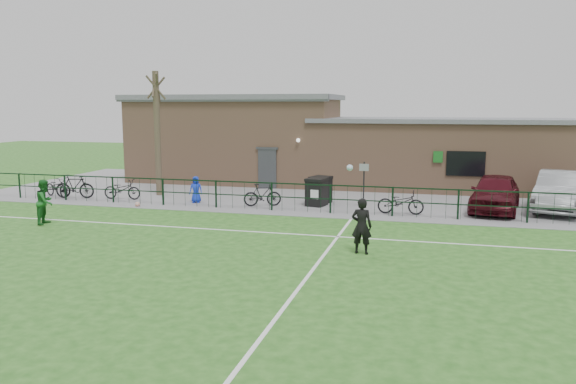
% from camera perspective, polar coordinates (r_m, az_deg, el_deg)
% --- Properties ---
extents(ground, '(90.00, 90.00, 0.00)m').
position_cam_1_polar(ground, '(15.75, -4.69, -7.39)').
color(ground, '#235719').
rests_on(ground, ground).
extents(paving_strip, '(34.00, 13.00, 0.02)m').
position_cam_1_polar(paving_strip, '(28.54, 4.36, -0.03)').
color(paving_strip, slate).
rests_on(paving_strip, ground).
extents(pitch_line_touch, '(28.00, 0.10, 0.01)m').
position_cam_1_polar(pitch_line_touch, '(23.04, 1.78, -2.16)').
color(pitch_line_touch, white).
rests_on(pitch_line_touch, ground).
extents(pitch_line_mid, '(28.00, 0.10, 0.01)m').
position_cam_1_polar(pitch_line_mid, '(19.44, -0.75, -4.21)').
color(pitch_line_mid, white).
rests_on(pitch_line_mid, ground).
extents(pitch_line_perp, '(0.10, 16.00, 0.01)m').
position_cam_1_polar(pitch_line_perp, '(15.22, 2.50, -7.93)').
color(pitch_line_perp, white).
rests_on(pitch_line_perp, ground).
extents(perimeter_fence, '(28.00, 0.10, 1.20)m').
position_cam_1_polar(perimeter_fence, '(23.13, 1.90, -0.61)').
color(perimeter_fence, black).
rests_on(perimeter_fence, ground).
extents(bare_tree, '(0.30, 0.30, 6.00)m').
position_cam_1_polar(bare_tree, '(28.02, -13.13, 5.75)').
color(bare_tree, '#45392A').
rests_on(bare_tree, ground).
extents(wheelie_bin_left, '(0.91, 0.99, 1.13)m').
position_cam_1_polar(wheelie_bin_left, '(24.58, 2.92, -0.09)').
color(wheelie_bin_left, black).
rests_on(wheelie_bin_left, paving_strip).
extents(wheelie_bin_right, '(0.98, 1.04, 1.12)m').
position_cam_1_polar(wheelie_bin_right, '(25.26, 3.34, 0.13)').
color(wheelie_bin_right, black).
rests_on(wheelie_bin_right, paving_strip).
extents(sign_post, '(0.08, 0.08, 2.00)m').
position_cam_1_polar(sign_post, '(24.11, 7.70, 0.71)').
color(sign_post, black).
rests_on(sign_post, paving_strip).
extents(car_maroon, '(2.55, 4.77, 1.54)m').
position_cam_1_polar(car_maroon, '(24.86, 20.31, -0.06)').
color(car_maroon, '#450C15').
rests_on(car_maroon, paving_strip).
extents(car_silver, '(3.02, 5.27, 1.64)m').
position_cam_1_polar(car_silver, '(26.03, 25.99, 0.09)').
color(car_silver, '#929598').
rests_on(car_silver, paving_strip).
extents(bicycle_a, '(1.94, 1.31, 0.96)m').
position_cam_1_polar(bicycle_a, '(29.14, -22.42, 0.48)').
color(bicycle_a, black).
rests_on(bicycle_a, paving_strip).
extents(bicycle_b, '(1.94, 0.86, 1.12)m').
position_cam_1_polar(bicycle_b, '(28.39, -20.85, 0.53)').
color(bicycle_b, black).
rests_on(bicycle_b, paving_strip).
extents(bicycle_c, '(1.84, 0.76, 0.95)m').
position_cam_1_polar(bicycle_c, '(27.37, -16.49, 0.27)').
color(bicycle_c, black).
rests_on(bicycle_c, paving_strip).
extents(bicycle_d, '(1.70, 1.04, 0.99)m').
position_cam_1_polar(bicycle_d, '(24.47, -2.62, -0.30)').
color(bicycle_d, black).
rests_on(bicycle_d, paving_strip).
extents(bicycle_e, '(1.85, 0.65, 0.97)m').
position_cam_1_polar(bicycle_e, '(23.13, 11.37, -1.02)').
color(bicycle_e, black).
rests_on(bicycle_e, paving_strip).
extents(spectator_child, '(0.65, 0.48, 1.20)m').
position_cam_1_polar(spectator_child, '(25.67, -9.34, 0.26)').
color(spectator_child, '#1533C9').
rests_on(spectator_child, paving_strip).
extents(goalkeeper_kick, '(1.24, 3.22, 2.36)m').
position_cam_1_polar(goalkeeper_kick, '(16.86, 7.45, -3.28)').
color(goalkeeper_kick, black).
rests_on(goalkeeper_kick, ground).
extents(outfield_player, '(0.78, 0.92, 1.67)m').
position_cam_1_polar(outfield_player, '(22.72, -23.44, -0.92)').
color(outfield_player, '#1C6323').
rests_on(outfield_player, ground).
extents(ball_ground, '(0.21, 0.21, 0.21)m').
position_cam_1_polar(ball_ground, '(25.34, -15.03, -1.21)').
color(ball_ground, silver).
rests_on(ball_ground, ground).
extents(clubhouse, '(24.25, 5.40, 4.96)m').
position_cam_1_polar(clubhouse, '(31.39, 3.81, 4.84)').
color(clubhouse, tan).
rests_on(clubhouse, ground).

